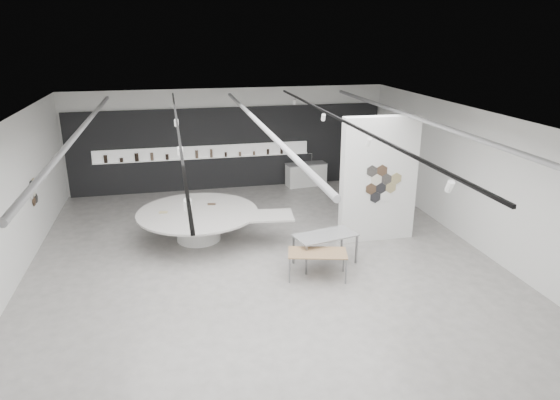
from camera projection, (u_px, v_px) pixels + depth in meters
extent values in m
cube|color=#9C9893|center=(265.00, 264.00, 13.06)|extent=(12.00, 14.00, 0.01)
cube|color=silver|center=(263.00, 119.00, 11.83)|extent=(12.00, 14.00, 0.01)
cube|color=white|center=(230.00, 139.00, 18.92)|extent=(12.00, 0.01, 3.80)
cube|color=white|center=(372.00, 374.00, 5.97)|extent=(12.00, 0.01, 3.80)
cube|color=white|center=(479.00, 181.00, 13.67)|extent=(0.01, 14.00, 3.80)
cube|color=white|center=(2.00, 213.00, 11.22)|extent=(0.01, 14.00, 3.80)
cylinder|color=#939396|center=(80.00, 130.00, 11.49)|extent=(0.12, 12.00, 0.12)
cylinder|color=#939396|center=(259.00, 123.00, 12.35)|extent=(0.12, 12.00, 0.12)
cylinder|color=#939396|center=(415.00, 117.00, 13.21)|extent=(0.12, 12.00, 0.12)
cube|color=black|center=(178.00, 127.00, 11.45)|extent=(0.05, 13.00, 0.06)
cylinder|color=white|center=(188.00, 205.00, 6.89)|extent=(0.11, 0.18, 0.21)
cylinder|color=white|center=(180.00, 151.00, 9.94)|extent=(0.11, 0.18, 0.21)
cylinder|color=white|center=(176.00, 123.00, 12.99)|extent=(0.11, 0.18, 0.21)
cylinder|color=white|center=(174.00, 105.00, 16.04)|extent=(0.11, 0.18, 0.21)
cube|color=black|center=(343.00, 121.00, 12.27)|extent=(0.05, 13.00, 0.06)
cylinder|color=white|center=(450.00, 186.00, 7.71)|extent=(0.11, 0.18, 0.21)
cylinder|color=white|center=(369.00, 142.00, 10.76)|extent=(0.11, 0.18, 0.21)
cylinder|color=white|center=(323.00, 117.00, 13.81)|extent=(0.11, 0.18, 0.21)
cylinder|color=white|center=(294.00, 102.00, 16.86)|extent=(0.11, 0.18, 0.21)
cylinder|color=#4B3625|center=(34.00, 201.00, 13.71)|extent=(0.03, 0.28, 0.28)
cylinder|color=black|center=(36.00, 198.00, 13.95)|extent=(0.03, 0.28, 0.28)
cylinder|color=beige|center=(34.00, 192.00, 13.76)|extent=(0.03, 0.28, 0.28)
cylinder|color=white|center=(32.00, 195.00, 13.52)|extent=(0.03, 0.28, 0.28)
cylinder|color=black|center=(31.00, 185.00, 13.56)|extent=(0.03, 0.28, 0.28)
cylinder|color=tan|center=(34.00, 183.00, 13.80)|extent=(0.03, 0.28, 0.28)
cube|color=black|center=(230.00, 148.00, 18.97)|extent=(11.80, 0.10, 3.10)
cube|color=white|center=(204.00, 152.00, 18.72)|extent=(8.00, 0.06, 0.46)
cube|color=white|center=(204.00, 158.00, 18.74)|extent=(8.00, 0.18, 0.02)
cylinder|color=black|center=(106.00, 159.00, 17.97)|extent=(0.13, 0.13, 0.29)
cylinder|color=black|center=(121.00, 160.00, 18.10)|extent=(0.13, 0.13, 0.15)
cylinder|color=black|center=(137.00, 157.00, 18.19)|extent=(0.14, 0.14, 0.30)
cylinder|color=brown|center=(152.00, 157.00, 18.30)|extent=(0.12, 0.12, 0.29)
cylinder|color=black|center=(167.00, 157.00, 18.43)|extent=(0.12, 0.12, 0.21)
cylinder|color=black|center=(182.00, 156.00, 18.53)|extent=(0.10, 0.10, 0.25)
cylinder|color=brown|center=(197.00, 154.00, 18.63)|extent=(0.12, 0.12, 0.30)
cylinder|color=brown|center=(211.00, 153.00, 18.74)|extent=(0.10, 0.10, 0.31)
cylinder|color=black|center=(226.00, 154.00, 18.88)|extent=(0.09, 0.09, 0.17)
cylinder|color=brown|center=(240.00, 154.00, 18.99)|extent=(0.10, 0.10, 0.16)
cylinder|color=brown|center=(254.00, 153.00, 19.10)|extent=(0.09, 0.09, 0.15)
cylinder|color=black|center=(268.00, 152.00, 19.20)|extent=(0.09, 0.09, 0.21)
cylinder|color=black|center=(282.00, 150.00, 19.30)|extent=(0.11, 0.11, 0.31)
cube|color=white|center=(379.00, 180.00, 14.12)|extent=(2.20, 0.35, 3.60)
cylinder|color=black|center=(381.00, 188.00, 14.00)|extent=(0.34, 0.03, 0.34)
cylinder|color=tan|center=(391.00, 188.00, 14.07)|extent=(0.34, 0.03, 0.34)
cylinder|color=#4B3625|center=(371.00, 189.00, 13.94)|extent=(0.34, 0.03, 0.34)
cylinder|color=black|center=(386.00, 179.00, 13.95)|extent=(0.34, 0.03, 0.34)
cylinder|color=beige|center=(376.00, 180.00, 13.89)|extent=(0.34, 0.03, 0.34)
cylinder|color=white|center=(385.00, 197.00, 14.12)|extent=(0.34, 0.03, 0.34)
cylinder|color=black|center=(375.00, 197.00, 14.06)|extent=(0.34, 0.03, 0.34)
cylinder|color=tan|center=(396.00, 178.00, 14.01)|extent=(0.34, 0.03, 0.34)
cylinder|color=#4B3625|center=(382.00, 171.00, 13.84)|extent=(0.34, 0.03, 0.34)
cylinder|color=black|center=(372.00, 171.00, 13.78)|extent=(0.34, 0.03, 0.34)
cylinder|color=white|center=(198.00, 226.00, 14.47)|extent=(1.40, 1.40, 0.82)
cylinder|color=beige|center=(198.00, 212.00, 14.33)|extent=(3.87, 3.87, 0.06)
cube|color=beige|center=(266.00, 216.00, 14.05)|extent=(1.65, 1.14, 0.05)
cube|color=tan|center=(163.00, 212.00, 14.23)|extent=(0.26, 0.20, 0.01)
cube|color=#4B3625|center=(212.00, 204.00, 14.90)|extent=(0.26, 0.20, 0.01)
cube|color=#99754F|center=(318.00, 253.00, 12.17)|extent=(1.56, 1.04, 0.03)
cube|color=slate|center=(290.00, 271.00, 11.99)|extent=(0.04, 0.04, 0.64)
cube|color=slate|center=(290.00, 259.00, 12.60)|extent=(0.04, 0.04, 0.64)
cube|color=slate|center=(346.00, 272.00, 11.96)|extent=(0.04, 0.04, 0.64)
cube|color=slate|center=(344.00, 260.00, 12.56)|extent=(0.04, 0.04, 0.64)
cube|color=gray|center=(325.00, 235.00, 12.86)|extent=(1.72, 1.13, 0.03)
cube|color=slate|center=(306.00, 260.00, 12.39)|extent=(0.05, 0.05, 0.78)
cube|color=slate|center=(293.00, 250.00, 12.98)|extent=(0.05, 0.05, 0.78)
cube|color=slate|center=(356.00, 249.00, 13.00)|extent=(0.05, 0.05, 0.78)
cube|color=slate|center=(342.00, 240.00, 13.60)|extent=(0.05, 0.05, 0.78)
cube|color=white|center=(306.00, 175.00, 19.56)|extent=(1.60, 0.76, 0.87)
cube|color=gray|center=(306.00, 164.00, 19.42)|extent=(1.64, 0.81, 0.03)
cylinder|color=silver|center=(312.00, 158.00, 19.58)|extent=(0.03, 0.03, 0.35)
cylinder|color=silver|center=(310.00, 154.00, 19.50)|extent=(0.16, 0.04, 0.02)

